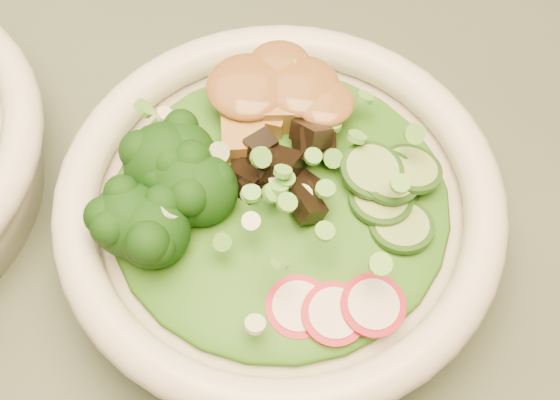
# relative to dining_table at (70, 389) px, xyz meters

# --- Properties ---
(dining_table) EXTENTS (1.20, 0.80, 0.75)m
(dining_table) POSITION_rel_dining_table_xyz_m (0.00, 0.00, 0.00)
(dining_table) COLOR black
(dining_table) RESTS_ON ground
(salad_bowl) EXTENTS (0.25, 0.25, 0.07)m
(salad_bowl) POSITION_rel_dining_table_xyz_m (0.14, 0.08, 0.15)
(salad_bowl) COLOR silver
(salad_bowl) RESTS_ON dining_table
(lettuce_bed) EXTENTS (0.19, 0.19, 0.02)m
(lettuce_bed) POSITION_rel_dining_table_xyz_m (0.14, 0.08, 0.17)
(lettuce_bed) COLOR #275A13
(lettuce_bed) RESTS_ON salad_bowl
(broccoli_florets) EXTENTS (0.08, 0.08, 0.04)m
(broccoli_florets) POSITION_rel_dining_table_xyz_m (0.08, 0.06, 0.18)
(broccoli_florets) COLOR black
(broccoli_florets) RESTS_ON salad_bowl
(radish_slices) EXTENTS (0.11, 0.05, 0.02)m
(radish_slices) POSITION_rel_dining_table_xyz_m (0.16, 0.02, 0.17)
(radish_slices) COLOR #A10C21
(radish_slices) RESTS_ON salad_bowl
(cucumber_slices) EXTENTS (0.07, 0.07, 0.03)m
(cucumber_slices) POSITION_rel_dining_table_xyz_m (0.19, 0.10, 0.18)
(cucumber_slices) COLOR #8DBB67
(cucumber_slices) RESTS_ON salad_bowl
(mushroom_heap) EXTENTS (0.07, 0.07, 0.04)m
(mushroom_heap) POSITION_rel_dining_table_xyz_m (0.13, 0.09, 0.18)
(mushroom_heap) COLOR black
(mushroom_heap) RESTS_ON salad_bowl
(tofu_cubes) EXTENTS (0.09, 0.07, 0.03)m
(tofu_cubes) POSITION_rel_dining_table_xyz_m (0.12, 0.14, 0.18)
(tofu_cubes) COLOR #A47F36
(tofu_cubes) RESTS_ON salad_bowl
(peanut_sauce) EXTENTS (0.06, 0.05, 0.01)m
(peanut_sauce) POSITION_rel_dining_table_xyz_m (0.12, 0.14, 0.19)
(peanut_sauce) COLOR brown
(peanut_sauce) RESTS_ON tofu_cubes
(scallion_garnish) EXTENTS (0.18, 0.18, 0.02)m
(scallion_garnish) POSITION_rel_dining_table_xyz_m (0.14, 0.08, 0.19)
(scallion_garnish) COLOR #5EB13E
(scallion_garnish) RESTS_ON salad_bowl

